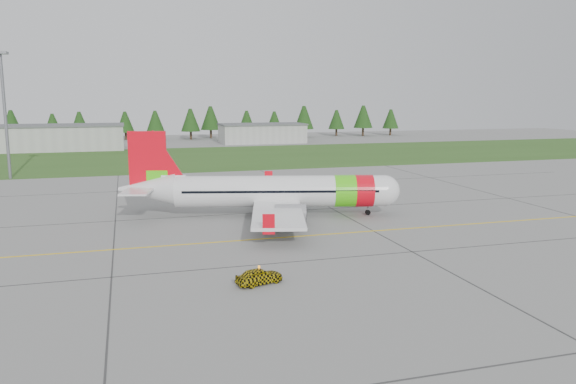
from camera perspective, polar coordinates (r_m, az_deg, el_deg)
name	(u,v)px	position (r m, az deg, el deg)	size (l,w,h in m)	color
ground	(303,261)	(46.38, 1.50, -7.04)	(320.00, 320.00, 0.00)	gray
aircraft	(274,192)	(63.20, -1.45, 0.04)	(31.13, 29.28, 9.59)	white
follow_me_car	(259,261)	(40.46, -2.96, -6.99)	(1.40, 1.18, 3.47)	gold
service_van	(146,162)	(100.87, -14.27, 2.93)	(1.41, 1.34, 4.06)	silver
grass_strip	(190,158)	(125.76, -9.91, 3.44)	(320.00, 50.00, 0.03)	#30561E
taxi_guideline	(277,238)	(53.77, -1.09, -4.67)	(120.00, 0.25, 0.02)	gold
hangar_west	(58,138)	(153.56, -22.37, 5.08)	(32.00, 14.00, 6.00)	#A8A8A3
hangar_east	(262,134)	(165.23, -2.65, 5.93)	(24.00, 12.00, 5.20)	#A8A8A3
floodlight_mast	(5,118)	(102.06, -26.78, 6.77)	(0.50, 0.50, 20.00)	slate
treeline	(170,124)	(181.02, -11.94, 6.82)	(160.00, 8.00, 10.00)	#1C3F14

